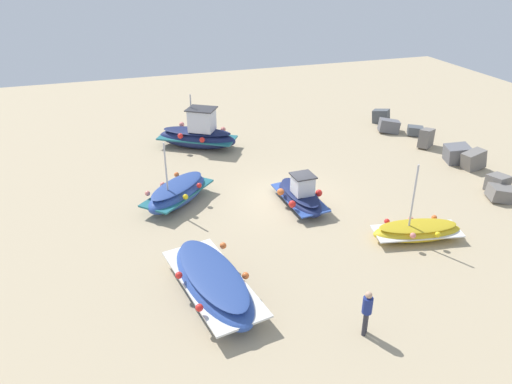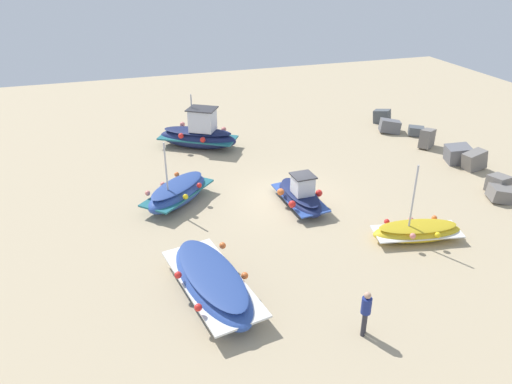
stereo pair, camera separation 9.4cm
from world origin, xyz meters
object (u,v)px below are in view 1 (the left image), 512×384
at_px(fishing_boat_2, 300,195).
at_px(fishing_boat_3, 417,231).
at_px(person_walking, 367,310).
at_px(fishing_boat_4, 198,134).
at_px(fishing_boat_1, 178,193).
at_px(fishing_boat_0, 213,282).

bearing_deg(fishing_boat_2, fishing_boat_3, 36.75).
bearing_deg(person_walking, fishing_boat_4, 138.93).
relative_size(fishing_boat_3, fishing_boat_4, 0.80).
bearing_deg(fishing_boat_2, person_walking, -11.46).
bearing_deg(fishing_boat_1, fishing_boat_4, 26.08).
height_order(fishing_boat_2, fishing_boat_3, fishing_boat_3).
bearing_deg(person_walking, fishing_boat_3, 85.47).
height_order(fishing_boat_0, fishing_boat_1, fishing_boat_1).
bearing_deg(fishing_boat_3, fishing_boat_2, 139.66).
distance_m(fishing_boat_3, person_walking, 6.59).
height_order(fishing_boat_4, person_walking, fishing_boat_4).
relative_size(fishing_boat_1, fishing_boat_3, 1.00).
relative_size(fishing_boat_2, fishing_boat_4, 0.77).
bearing_deg(fishing_boat_3, fishing_boat_4, 126.72).
relative_size(fishing_boat_0, fishing_boat_4, 1.13).
relative_size(fishing_boat_0, person_walking, 3.44).
bearing_deg(fishing_boat_1, fishing_boat_3, -79.22).
distance_m(fishing_boat_3, fishing_boat_4, 14.74).
bearing_deg(fishing_boat_3, fishing_boat_1, 155.52).
height_order(fishing_boat_3, fishing_boat_4, fishing_boat_3).
xyz_separation_m(fishing_boat_3, fishing_boat_4, (-13.23, -6.48, 0.44)).
distance_m(fishing_boat_2, person_walking, 8.81).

